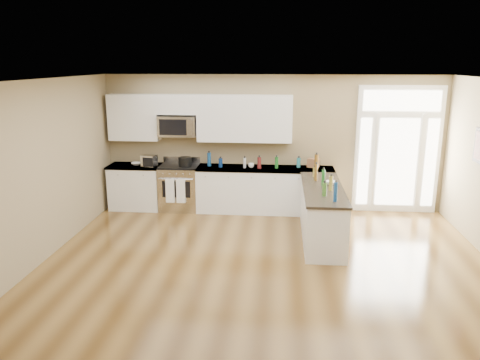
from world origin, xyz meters
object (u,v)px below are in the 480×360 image
object	(u,v)px
kitchen_range	(180,187)
stockpot	(185,161)
peninsula_cabinet	(322,215)
toaster_oven	(149,161)

from	to	relation	value
kitchen_range	stockpot	size ratio (longest dim) A/B	4.01
stockpot	peninsula_cabinet	bearing A→B (deg)	-26.97
peninsula_cabinet	kitchen_range	world-z (taller)	kitchen_range
kitchen_range	toaster_oven	distance (m)	0.84
stockpot	kitchen_range	bearing A→B (deg)	154.35
kitchen_range	toaster_oven	bearing A→B (deg)	-167.99
stockpot	toaster_oven	bearing A→B (deg)	-175.68
toaster_oven	peninsula_cabinet	bearing A→B (deg)	-7.41
peninsula_cabinet	kitchen_range	size ratio (longest dim) A/B	2.15
peninsula_cabinet	stockpot	distance (m)	3.10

